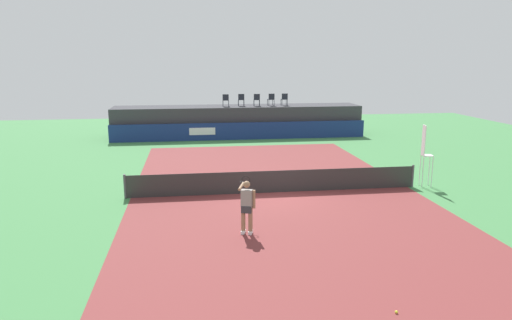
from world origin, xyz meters
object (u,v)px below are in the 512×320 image
(umpire_chair, at_px, (425,152))
(tennis_player, at_px, (247,205))
(net_post_near, at_px, (125,186))
(spectator_chair_left, at_px, (241,99))
(spectator_chair_center, at_px, (257,99))
(spectator_chair_far_right, at_px, (284,99))
(tennis_ball, at_px, (396,312))
(net_post_far, at_px, (413,176))
(spectator_chair_far_left, at_px, (226,100))
(spectator_chair_right, at_px, (271,99))

(umpire_chair, bearing_deg, tennis_player, -151.48)
(net_post_near, xyz_separation_m, tennis_player, (4.44, -4.58, 0.46))
(spectator_chair_left, xyz_separation_m, spectator_chair_center, (1.12, -0.17, 0.00))
(spectator_chair_far_right, height_order, tennis_player, spectator_chair_far_right)
(tennis_ball, bearing_deg, tennis_player, 116.80)
(spectator_chair_center, xyz_separation_m, umpire_chair, (5.34, -14.99, -1.11))
(net_post_far, bearing_deg, spectator_chair_far_right, 100.31)
(umpire_chair, height_order, tennis_ball, umpire_chair)
(spectator_chair_center, height_order, umpire_chair, spectator_chair_center)
(spectator_chair_far_left, xyz_separation_m, tennis_ball, (1.86, -24.91, -2.66))
(tennis_player, xyz_separation_m, tennis_ball, (2.71, -5.37, -0.92))
(spectator_chair_far_left, distance_m, tennis_ball, 25.12)
(umpire_chair, bearing_deg, net_post_near, -179.92)
(spectator_chair_far_right, bearing_deg, umpire_chair, -77.84)
(spectator_chair_center, bearing_deg, spectator_chair_left, 171.46)
(umpire_chair, bearing_deg, spectator_chair_left, 113.11)
(spectator_chair_far_left, xyz_separation_m, spectator_chair_left, (1.15, 0.21, 0.00))
(tennis_ball, bearing_deg, net_post_far, 62.21)
(spectator_chair_far_left, relative_size, net_post_far, 0.89)
(umpire_chair, bearing_deg, net_post_far, -177.87)
(spectator_chair_center, distance_m, spectator_chair_far_right, 2.09)
(spectator_chair_far_left, distance_m, net_post_near, 16.02)
(spectator_chair_far_left, bearing_deg, tennis_player, -92.49)
(spectator_chair_right, bearing_deg, spectator_chair_left, 178.73)
(spectator_chair_far_left, xyz_separation_m, net_post_far, (7.11, -14.96, -2.19))
(spectator_chair_right, xyz_separation_m, tennis_ball, (-1.49, -25.08, -2.66))
(spectator_chair_left, distance_m, spectator_chair_right, 2.21)
(umpire_chair, height_order, tennis_player, umpire_chair)
(spectator_chair_right, xyz_separation_m, spectator_chair_far_right, (1.00, 0.02, 0.00))
(spectator_chair_center, distance_m, net_post_far, 15.92)
(spectator_chair_left, bearing_deg, spectator_chair_far_left, -169.55)
(tennis_ball, bearing_deg, spectator_chair_center, 89.06)
(tennis_player, bearing_deg, umpire_chair, 28.52)
(spectator_chair_left, distance_m, net_post_far, 16.45)
(spectator_chair_far_right, bearing_deg, tennis_player, -104.78)
(spectator_chair_far_right, xyz_separation_m, umpire_chair, (3.26, -15.13, -1.11))
(spectator_chair_left, xyz_separation_m, net_post_near, (-6.44, -15.17, -2.19))
(spectator_chair_right, distance_m, tennis_player, 20.22)
(tennis_ball, bearing_deg, net_post_near, 125.71)
(spectator_chair_left, bearing_deg, spectator_chair_right, -1.27)
(tennis_ball, bearing_deg, umpire_chair, 60.03)
(umpire_chair, height_order, net_post_far, umpire_chair)
(net_post_far, xyz_separation_m, tennis_ball, (-5.25, -9.95, -0.46))
(spectator_chair_far_left, xyz_separation_m, tennis_player, (-0.85, -19.54, -1.73))
(spectator_chair_far_left, xyz_separation_m, spectator_chair_center, (2.27, 0.04, 0.00))
(net_post_far, height_order, tennis_player, tennis_player)
(spectator_chair_left, bearing_deg, tennis_player, -95.77)
(spectator_chair_far_left, distance_m, spectator_chair_center, 2.27)
(spectator_chair_left, distance_m, net_post_near, 16.63)
(spectator_chair_far_left, relative_size, spectator_chair_right, 1.00)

